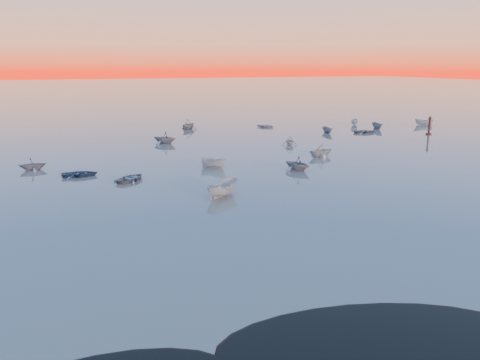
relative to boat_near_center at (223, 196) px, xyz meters
name	(u,v)px	position (x,y,z in m)	size (l,w,h in m)	color
ground	(130,117)	(1.46, 74.43, 0.00)	(600.00, 600.00, 0.00)	slate
mud_lobes	(436,341)	(1.46, -26.57, 0.01)	(140.00, 6.00, 0.07)	black
moored_fleet	(174,149)	(1.46, 27.43, 0.00)	(124.00, 58.00, 1.20)	#B9B9B5
boat_near_center	(223,196)	(0.00, 0.00, 0.00)	(4.26, 1.80, 1.48)	#B9B9B5
boat_near_right	(297,170)	(12.10, 7.75, 0.00)	(3.73, 1.68, 1.31)	slate
channel_marker	(429,127)	(47.87, 25.35, 1.38)	(0.98, 0.98, 3.50)	#42130E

